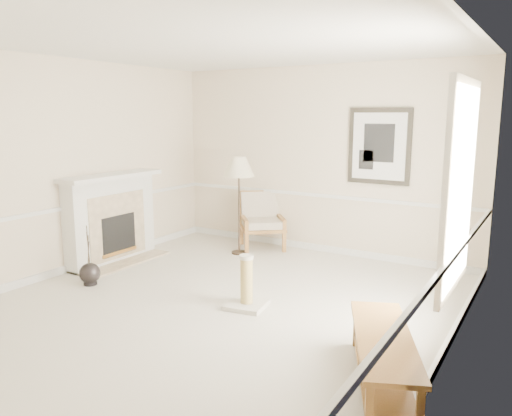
{
  "coord_description": "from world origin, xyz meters",
  "views": [
    {
      "loc": [
        3.22,
        -4.4,
        2.15
      ],
      "look_at": [
        0.09,
        0.7,
        1.03
      ],
      "focal_mm": 35.0,
      "sensor_mm": 36.0,
      "label": 1
    }
  ],
  "objects_px": {
    "floor_vase": "(90,274)",
    "armchair": "(261,218)",
    "scratching_post": "(247,291)",
    "floor_lamp": "(239,169)",
    "bench": "(383,352)"
  },
  "relations": [
    {
      "from": "floor_vase",
      "to": "scratching_post",
      "type": "height_order",
      "value": "floor_vase"
    },
    {
      "from": "armchair",
      "to": "floor_lamp",
      "type": "height_order",
      "value": "floor_lamp"
    },
    {
      "from": "bench",
      "to": "scratching_post",
      "type": "relative_size",
      "value": 2.48
    },
    {
      "from": "armchair",
      "to": "scratching_post",
      "type": "distance_m",
      "value": 2.68
    },
    {
      "from": "floor_vase",
      "to": "bench",
      "type": "bearing_deg",
      "value": -5.85
    },
    {
      "from": "floor_lamp",
      "to": "scratching_post",
      "type": "relative_size",
      "value": 2.5
    },
    {
      "from": "floor_lamp",
      "to": "bench",
      "type": "xyz_separation_m",
      "value": [
        3.12,
        -2.64,
        -1.05
      ]
    },
    {
      "from": "floor_vase",
      "to": "armchair",
      "type": "xyz_separation_m",
      "value": [
        0.9,
        2.78,
        0.34
      ]
    },
    {
      "from": "floor_vase",
      "to": "scratching_post",
      "type": "xyz_separation_m",
      "value": [
        2.12,
        0.41,
        0.05
      ]
    },
    {
      "from": "armchair",
      "to": "bench",
      "type": "bearing_deg",
      "value": -86.93
    },
    {
      "from": "floor_vase",
      "to": "scratching_post",
      "type": "distance_m",
      "value": 2.16
    },
    {
      "from": "bench",
      "to": "floor_lamp",
      "type": "bearing_deg",
      "value": 139.8
    },
    {
      "from": "armchair",
      "to": "floor_lamp",
      "type": "relative_size",
      "value": 0.65
    },
    {
      "from": "floor_lamp",
      "to": "bench",
      "type": "distance_m",
      "value": 4.22
    },
    {
      "from": "bench",
      "to": "scratching_post",
      "type": "height_order",
      "value": "scratching_post"
    }
  ]
}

